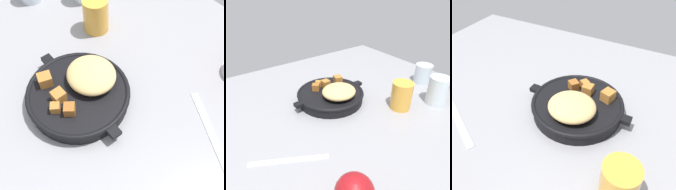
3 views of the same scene
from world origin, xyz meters
The scene contains 4 objects.
ground_plane centered at (0.00, 0.00, -1.20)cm, with size 119.98×95.93×2.40cm, color gray.
cast_iron_skillet centered at (-6.11, -4.96, 2.77)cm, with size 28.31×23.98×7.63cm.
butter_knife centered at (18.96, 12.01, 0.18)cm, with size 20.16×1.60×0.36cm, color silver.
juice_glass_amber centered at (-22.73, 12.49, 4.82)cm, with size 7.00×7.00×9.65cm, color gold.
Camera 3 is at (-24.88, 37.15, 44.35)cm, focal length 38.60 mm.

